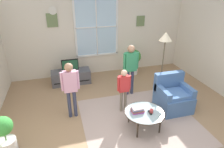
{
  "coord_description": "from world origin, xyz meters",
  "views": [
    {
      "loc": [
        -1.35,
        -3.15,
        2.85
      ],
      "look_at": [
        -0.3,
        0.57,
        1.08
      ],
      "focal_mm": 31.56,
      "sensor_mm": 36.0,
      "label": 1
    }
  ],
  "objects_px": {
    "television": "(70,65)",
    "person_pink_shirt": "(70,84)",
    "coffee_table": "(145,113)",
    "potted_plant_by_window": "(134,59)",
    "book_stack": "(137,110)",
    "remote_near_books": "(150,113)",
    "potted_plant_corner": "(4,133)",
    "cup": "(151,111)",
    "armchair": "(173,97)",
    "floor_lamp": "(165,43)",
    "tv_stand": "(71,77)",
    "person_green_shirt": "(131,65)",
    "person_red_shirt": "(124,86)"
  },
  "relations": [
    {
      "from": "tv_stand",
      "to": "person_red_shirt",
      "type": "bearing_deg",
      "value": -59.68
    },
    {
      "from": "remote_near_books",
      "to": "person_green_shirt",
      "type": "bearing_deg",
      "value": 85.5
    },
    {
      "from": "potted_plant_by_window",
      "to": "potted_plant_corner",
      "type": "distance_m",
      "value": 4.4
    },
    {
      "from": "coffee_table",
      "to": "potted_plant_by_window",
      "type": "height_order",
      "value": "potted_plant_by_window"
    },
    {
      "from": "armchair",
      "to": "coffee_table",
      "type": "xyz_separation_m",
      "value": [
        -0.98,
        -0.49,
        0.05
      ]
    },
    {
      "from": "cup",
      "to": "remote_near_books",
      "type": "bearing_deg",
      "value": 177.87
    },
    {
      "from": "tv_stand",
      "to": "book_stack",
      "type": "xyz_separation_m",
      "value": [
        1.17,
        -2.51,
        0.24
      ]
    },
    {
      "from": "coffee_table",
      "to": "remote_near_books",
      "type": "height_order",
      "value": "remote_near_books"
    },
    {
      "from": "person_green_shirt",
      "to": "person_red_shirt",
      "type": "height_order",
      "value": "person_green_shirt"
    },
    {
      "from": "television",
      "to": "cup",
      "type": "xyz_separation_m",
      "value": [
        1.44,
        -2.62,
        -0.17
      ]
    },
    {
      "from": "television",
      "to": "remote_near_books",
      "type": "height_order",
      "value": "television"
    },
    {
      "from": "coffee_table",
      "to": "potted_plant_by_window",
      "type": "xyz_separation_m",
      "value": [
        0.83,
        2.71,
        0.17
      ]
    },
    {
      "from": "person_red_shirt",
      "to": "television",
      "type": "bearing_deg",
      "value": 120.35
    },
    {
      "from": "potted_plant_by_window",
      "to": "person_red_shirt",
      "type": "bearing_deg",
      "value": -117.74
    },
    {
      "from": "tv_stand",
      "to": "armchair",
      "type": "height_order",
      "value": "armchair"
    },
    {
      "from": "television",
      "to": "person_green_shirt",
      "type": "xyz_separation_m",
      "value": [
        1.52,
        -1.12,
        0.28
      ]
    },
    {
      "from": "coffee_table",
      "to": "person_red_shirt",
      "type": "relative_size",
      "value": 0.78
    },
    {
      "from": "potted_plant_corner",
      "to": "floor_lamp",
      "type": "xyz_separation_m",
      "value": [
        3.73,
        1.11,
        1.08
      ]
    },
    {
      "from": "remote_near_books",
      "to": "potted_plant_corner",
      "type": "bearing_deg",
      "value": 176.94
    },
    {
      "from": "potted_plant_corner",
      "to": "cup",
      "type": "bearing_deg",
      "value": -3.05
    },
    {
      "from": "person_green_shirt",
      "to": "person_pink_shirt",
      "type": "xyz_separation_m",
      "value": [
        -1.64,
        -0.62,
        -0.05
      ]
    },
    {
      "from": "tv_stand",
      "to": "coffee_table",
      "type": "distance_m",
      "value": 2.88
    },
    {
      "from": "floor_lamp",
      "to": "television",
      "type": "bearing_deg",
      "value": 149.88
    },
    {
      "from": "coffee_table",
      "to": "remote_near_books",
      "type": "bearing_deg",
      "value": -33.69
    },
    {
      "from": "book_stack",
      "to": "cup",
      "type": "relative_size",
      "value": 3.09
    },
    {
      "from": "book_stack",
      "to": "remote_near_books",
      "type": "bearing_deg",
      "value": -25.14
    },
    {
      "from": "cup",
      "to": "person_red_shirt",
      "type": "height_order",
      "value": "person_red_shirt"
    },
    {
      "from": "television",
      "to": "person_pink_shirt",
      "type": "height_order",
      "value": "person_pink_shirt"
    },
    {
      "from": "armchair",
      "to": "person_pink_shirt",
      "type": "relative_size",
      "value": 0.65
    },
    {
      "from": "person_pink_shirt",
      "to": "book_stack",
      "type": "bearing_deg",
      "value": -30.93
    },
    {
      "from": "television",
      "to": "remote_near_books",
      "type": "xyz_separation_m",
      "value": [
        1.4,
        -2.62,
        -0.21
      ]
    },
    {
      "from": "coffee_table",
      "to": "person_green_shirt",
      "type": "relative_size",
      "value": 0.6
    },
    {
      "from": "television",
      "to": "person_green_shirt",
      "type": "height_order",
      "value": "person_green_shirt"
    },
    {
      "from": "cup",
      "to": "person_green_shirt",
      "type": "height_order",
      "value": "person_green_shirt"
    },
    {
      "from": "coffee_table",
      "to": "person_green_shirt",
      "type": "height_order",
      "value": "person_green_shirt"
    },
    {
      "from": "cup",
      "to": "potted_plant_by_window",
      "type": "relative_size",
      "value": 0.1
    },
    {
      "from": "remote_near_books",
      "to": "floor_lamp",
      "type": "xyz_separation_m",
      "value": [
        0.93,
        1.26,
        1.07
      ]
    },
    {
      "from": "television",
      "to": "tv_stand",
      "type": "bearing_deg",
      "value": 90.0
    },
    {
      "from": "coffee_table",
      "to": "person_red_shirt",
      "type": "bearing_deg",
      "value": 107.87
    },
    {
      "from": "armchair",
      "to": "floor_lamp",
      "type": "xyz_separation_m",
      "value": [
        0.05,
        0.71,
        1.15
      ]
    },
    {
      "from": "coffee_table",
      "to": "cup",
      "type": "xyz_separation_m",
      "value": [
        0.12,
        -0.06,
        0.06
      ]
    },
    {
      "from": "coffee_table",
      "to": "potted_plant_by_window",
      "type": "distance_m",
      "value": 2.84
    },
    {
      "from": "coffee_table",
      "to": "potted_plant_by_window",
      "type": "relative_size",
      "value": 0.99
    },
    {
      "from": "cup",
      "to": "person_green_shirt",
      "type": "distance_m",
      "value": 1.57
    },
    {
      "from": "remote_near_books",
      "to": "person_red_shirt",
      "type": "distance_m",
      "value": 0.88
    },
    {
      "from": "armchair",
      "to": "book_stack",
      "type": "relative_size",
      "value": 3.39
    },
    {
      "from": "floor_lamp",
      "to": "potted_plant_corner",
      "type": "bearing_deg",
      "value": -163.38
    },
    {
      "from": "person_pink_shirt",
      "to": "potted_plant_by_window",
      "type": "bearing_deg",
      "value": 39.92
    },
    {
      "from": "television",
      "to": "coffee_table",
      "type": "distance_m",
      "value": 2.89
    },
    {
      "from": "coffee_table",
      "to": "book_stack",
      "type": "distance_m",
      "value": 0.17
    }
  ]
}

